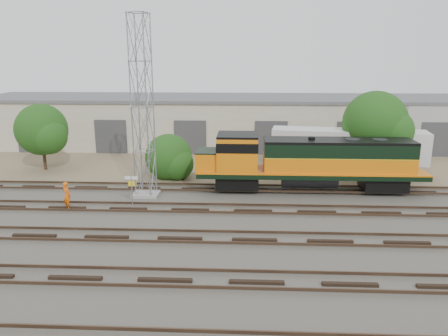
{
  "coord_description": "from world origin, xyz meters",
  "views": [
    {
      "loc": [
        -0.6,
        -24.61,
        9.59
      ],
      "look_at": [
        -1.97,
        4.0,
        2.2
      ],
      "focal_mm": 35.0,
      "sensor_mm": 36.0,
      "label": 1
    }
  ],
  "objects_px": {
    "locomotive": "(306,161)",
    "semi_trailer": "(351,147)",
    "worker": "(67,195)",
    "signal_tower": "(143,111)"
  },
  "relations": [
    {
      "from": "signal_tower",
      "to": "worker",
      "type": "bearing_deg",
      "value": -144.58
    },
    {
      "from": "worker",
      "to": "semi_trailer",
      "type": "distance_m",
      "value": 22.11
    },
    {
      "from": "locomotive",
      "to": "semi_trailer",
      "type": "bearing_deg",
      "value": 47.68
    },
    {
      "from": "semi_trailer",
      "to": "signal_tower",
      "type": "bearing_deg",
      "value": -150.92
    },
    {
      "from": "worker",
      "to": "semi_trailer",
      "type": "bearing_deg",
      "value": -117.26
    },
    {
      "from": "locomotive",
      "to": "semi_trailer",
      "type": "xyz_separation_m",
      "value": [
        4.27,
        4.68,
        0.11
      ]
    },
    {
      "from": "locomotive",
      "to": "signal_tower",
      "type": "relative_size",
      "value": 1.33
    },
    {
      "from": "signal_tower",
      "to": "semi_trailer",
      "type": "xyz_separation_m",
      "value": [
        15.63,
        6.07,
        -3.61
      ]
    },
    {
      "from": "semi_trailer",
      "to": "worker",
      "type": "bearing_deg",
      "value": -147.46
    },
    {
      "from": "locomotive",
      "to": "worker",
      "type": "relative_size",
      "value": 8.95
    }
  ]
}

